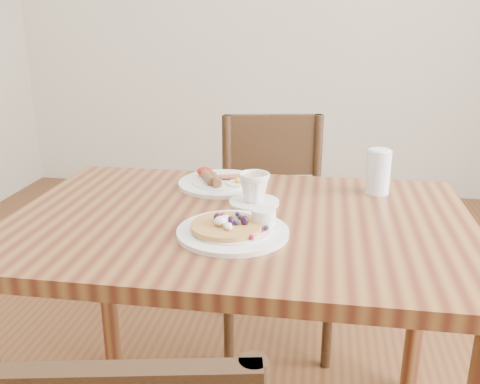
% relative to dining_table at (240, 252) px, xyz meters
% --- Properties ---
extents(dining_table, '(1.20, 0.80, 0.75)m').
position_rel_dining_table_xyz_m(dining_table, '(0.00, 0.00, 0.00)').
color(dining_table, brown).
rests_on(dining_table, ground).
extents(chair_far, '(0.49, 0.49, 0.88)m').
position_rel_dining_table_xyz_m(chair_far, '(0.03, 0.63, -0.16)').
color(chair_far, '#392414').
rests_on(chair_far, ground).
extents(pancake_plate, '(0.27, 0.27, 0.06)m').
position_rel_dining_table_xyz_m(pancake_plate, '(0.00, -0.11, 0.11)').
color(pancake_plate, white).
rests_on(pancake_plate, dining_table).
extents(breakfast_plate, '(0.27, 0.27, 0.04)m').
position_rel_dining_table_xyz_m(breakfast_plate, '(-0.10, 0.26, 0.11)').
color(breakfast_plate, white).
rests_on(breakfast_plate, dining_table).
extents(teacup_saucer, '(0.14, 0.14, 0.09)m').
position_rel_dining_table_xyz_m(teacup_saucer, '(0.02, 0.11, 0.14)').
color(teacup_saucer, white).
rests_on(teacup_saucer, dining_table).
extents(water_glass, '(0.07, 0.07, 0.13)m').
position_rel_dining_table_xyz_m(water_glass, '(0.37, 0.26, 0.16)').
color(water_glass, silver).
rests_on(water_glass, dining_table).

